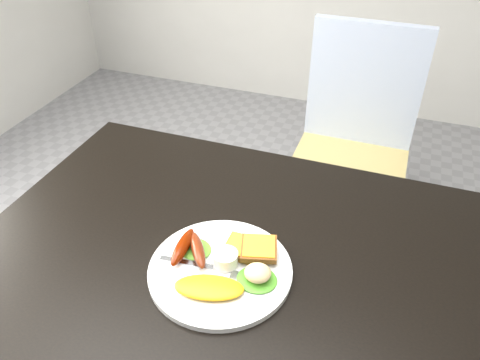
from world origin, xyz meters
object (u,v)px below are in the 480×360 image
(dining_chair, at_px, (347,169))
(person, at_px, (416,125))
(dining_table, at_px, (249,262))
(plate, at_px, (220,270))

(dining_chair, relative_size, person, 0.28)
(dining_table, relative_size, dining_chair, 2.85)
(person, bearing_deg, plate, 44.12)
(dining_chair, height_order, person, person)
(dining_table, distance_m, dining_chair, 0.89)
(dining_chair, xyz_separation_m, person, (0.19, -0.13, 0.30))
(dining_table, height_order, person, person)
(dining_table, relative_size, person, 0.80)
(person, relative_size, plate, 5.11)
(plate, bearing_deg, dining_table, 58.90)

